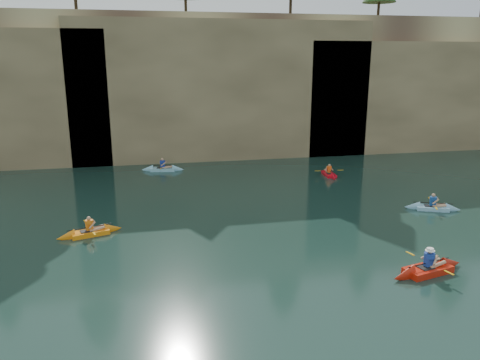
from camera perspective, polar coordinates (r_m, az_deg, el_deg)
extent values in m
plane|color=black|center=(17.78, 4.56, -12.56)|extent=(160.00, 160.00, 0.00)
cube|color=tan|center=(45.42, -6.11, 11.92)|extent=(70.00, 16.00, 12.00)
cube|color=#9A855D|center=(38.39, -1.93, 11.05)|extent=(24.00, 2.40, 11.40)
cube|color=#9A855D|center=(46.26, 23.66, 9.50)|extent=(26.00, 2.40, 9.84)
cube|color=black|center=(37.67, -10.76, 4.45)|extent=(3.50, 1.00, 3.20)
cube|color=black|center=(40.28, 9.63, 6.09)|extent=(5.00, 1.00, 4.50)
cube|color=red|center=(19.89, 21.93, -10.09)|extent=(2.79, 1.43, 0.30)
cone|color=red|center=(20.77, 24.34, -9.28)|extent=(1.10, 0.99, 0.80)
cone|color=red|center=(19.05, 19.30, -10.95)|extent=(1.10, 0.99, 0.80)
cube|color=black|center=(19.74, 21.66, -9.87)|extent=(0.65, 0.61, 0.04)
cube|color=#1C3A9C|center=(19.73, 22.05, -8.99)|extent=(0.39, 0.30, 0.51)
sphere|color=tan|center=(19.59, 22.15, -8.01)|extent=(0.21, 0.21, 0.21)
cylinder|color=black|center=(19.77, 22.01, -9.32)|extent=(2.07, 0.53, 0.04)
cube|color=gold|center=(20.37, 20.04, -8.41)|extent=(0.18, 0.43, 0.02)
cube|color=gold|center=(19.21, 24.12, -10.26)|extent=(0.18, 0.43, 0.02)
cylinder|color=white|center=(19.58, 22.16, -7.90)|extent=(0.36, 0.36, 0.10)
cube|color=orange|center=(23.31, -17.83, -6.12)|extent=(2.46, 1.43, 0.26)
cone|color=orange|center=(23.54, -15.20, -5.72)|extent=(1.01, 0.92, 0.70)
cone|color=orange|center=(23.14, -20.50, -6.51)|extent=(1.01, 0.92, 0.70)
cube|color=black|center=(23.25, -18.21, -5.95)|extent=(0.66, 0.59, 0.04)
cube|color=orange|center=(23.19, -17.90, -5.26)|extent=(0.37, 0.30, 0.47)
sphere|color=tan|center=(23.08, -17.96, -4.48)|extent=(0.20, 0.20, 0.20)
cylinder|color=black|center=(23.22, -17.88, -5.50)|extent=(1.98, 0.68, 0.04)
cube|color=gold|center=(24.09, -18.36, -4.81)|extent=(0.21, 0.42, 0.02)
cube|color=gold|center=(22.36, -17.35, -6.24)|extent=(0.21, 0.42, 0.02)
cube|color=#84BFDD|center=(27.86, 22.39, -3.14)|extent=(2.38, 1.56, 0.26)
cone|color=#84BFDD|center=(28.10, 24.53, -3.22)|extent=(1.01, 0.96, 0.70)
cone|color=#84BFDD|center=(27.66, 20.21, -3.05)|extent=(1.01, 0.96, 0.70)
cube|color=black|center=(27.80, 22.11, -2.93)|extent=(0.68, 0.62, 0.04)
cube|color=navy|center=(27.76, 22.46, -2.41)|extent=(0.38, 0.32, 0.47)
sphere|color=tan|center=(27.67, 22.53, -1.74)|extent=(0.20, 0.20, 0.20)
cylinder|color=black|center=(27.79, 22.44, -2.61)|extent=(1.93, 0.84, 0.04)
cube|color=gold|center=(28.67, 22.09, -2.06)|extent=(0.24, 0.42, 0.02)
cube|color=gold|center=(26.91, 22.81, -3.20)|extent=(0.24, 0.42, 0.02)
cube|color=red|center=(33.83, 10.79, 0.73)|extent=(0.84, 2.26, 0.23)
cone|color=red|center=(34.79, 10.27, 1.14)|extent=(0.70, 0.83, 0.64)
cone|color=red|center=(32.87, 11.34, 0.29)|extent=(0.70, 0.83, 0.64)
cube|color=black|center=(33.67, 10.88, 0.81)|extent=(0.44, 0.58, 0.04)
cube|color=#FF5815|center=(33.75, 10.82, 1.27)|extent=(0.21, 0.30, 0.43)
sphere|color=tan|center=(33.69, 10.84, 1.78)|extent=(0.18, 0.18, 0.18)
cylinder|color=black|center=(33.77, 10.81, 1.15)|extent=(0.18, 1.88, 0.04)
cube|color=gold|center=(33.52, 9.44, 1.11)|extent=(0.42, 0.11, 0.02)
cube|color=gold|center=(34.04, 12.16, 1.19)|extent=(0.42, 0.11, 0.02)
cube|color=#80BED7|center=(35.09, -9.39, 1.32)|extent=(2.51, 1.15, 0.26)
cone|color=#80BED7|center=(34.96, -7.54, 1.34)|extent=(0.97, 0.86, 0.72)
cone|color=#80BED7|center=(35.26, -11.23, 1.30)|extent=(0.97, 0.86, 0.72)
cube|color=black|center=(35.09, -9.64, 1.48)|extent=(0.62, 0.54, 0.04)
cube|color=navy|center=(35.00, -9.42, 1.93)|extent=(0.36, 0.27, 0.48)
sphere|color=tan|center=(34.93, -9.44, 2.48)|extent=(0.20, 0.20, 0.20)
cylinder|color=black|center=(35.03, -9.41, 1.75)|extent=(2.11, 0.40, 0.04)
cube|color=gold|center=(35.96, -9.22, 2.10)|extent=(0.15, 0.43, 0.02)
cube|color=gold|center=(34.09, -9.62, 1.39)|extent=(0.15, 0.43, 0.02)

